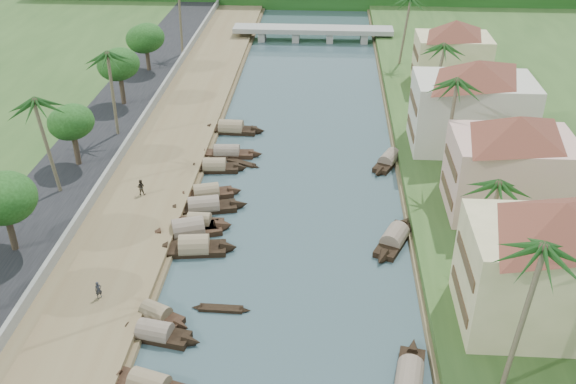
{
  "coord_description": "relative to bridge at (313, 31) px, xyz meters",
  "views": [
    {
      "loc": [
        2.56,
        -40.0,
        33.58
      ],
      "look_at": [
        -0.83,
        14.59,
        2.0
      ],
      "focal_mm": 40.0,
      "sensor_mm": 36.0,
      "label": 1
    }
  ],
  "objects": [
    {
      "name": "sampan_4",
      "position": [
        -10.07,
        -74.33,
        -1.32
      ],
      "size": [
        6.42,
        4.03,
        1.88
      ],
      "rotation": [
        0.0,
        0.0,
        -0.44
      ],
      "color": "black",
      "rests_on": "ground"
    },
    {
      "name": "right_bank",
      "position": [
        19.0,
        -52.0,
        -1.12
      ],
      "size": [
        16.0,
        180.0,
        1.2
      ],
      "primitive_type": "cube",
      "color": "#2B471C",
      "rests_on": "ground"
    },
    {
      "name": "building_near",
      "position": [
        18.99,
        -74.0,
        4.66
      ],
      "size": [
        14.85,
        14.85,
        10.2
      ],
      "color": "beige",
      "rests_on": "right_bank"
    },
    {
      "name": "tree_4",
      "position": [
        -24.0,
        -34.27,
        4.93
      ],
      "size": [
        4.85,
        4.85,
        7.34
      ],
      "color": "#483929",
      "rests_on": "ground"
    },
    {
      "name": "sampan_5",
      "position": [
        -8.79,
        -65.23,
        -1.3
      ],
      "size": [
        8.13,
        2.91,
        2.5
      ],
      "rotation": [
        0.0,
        0.0,
        0.12
      ],
      "color": "black",
      "rests_on": "ground"
    },
    {
      "name": "tree_2",
      "position": [
        -24.0,
        -67.67,
        4.72
      ],
      "size": [
        5.29,
        5.29,
        7.29
      ],
      "color": "#483929",
      "rests_on": "ground"
    },
    {
      "name": "sampan_6",
      "position": [
        -9.88,
        -62.47,
        -1.3
      ],
      "size": [
        8.75,
        4.66,
        2.52
      ],
      "rotation": [
        0.0,
        0.0,
        0.33
      ],
      "color": "black",
      "rests_on": "ground"
    },
    {
      "name": "building_distant",
      "position": [
        19.99,
        -24.0,
        4.16
      ],
      "size": [
        12.62,
        12.62,
        9.2
      ],
      "color": "beige",
      "rests_on": "right_bank"
    },
    {
      "name": "sampan_8",
      "position": [
        -9.09,
        -61.04,
        -1.31
      ],
      "size": [
        6.4,
        1.79,
        2.01
      ],
      "rotation": [
        0.0,
        0.0,
        -0.01
      ],
      "color": "black",
      "rests_on": "ground"
    },
    {
      "name": "sampan_3",
      "position": [
        -9.62,
        -76.45,
        -1.31
      ],
      "size": [
        7.62,
        2.93,
        2.04
      ],
      "rotation": [
        0.0,
        0.0,
        -0.19
      ],
      "color": "black",
      "rests_on": "ground"
    },
    {
      "name": "palm_1",
      "position": [
        16.0,
        -67.3,
        7.22
      ],
      "size": [
        3.2,
        3.2,
        9.47
      ],
      "color": "brown",
      "rests_on": "ground"
    },
    {
      "name": "sampan_11",
      "position": [
        -9.47,
        -49.67,
        -1.31
      ],
      "size": [
        7.45,
        2.17,
        2.13
      ],
      "rotation": [
        0.0,
        0.0,
        0.07
      ],
      "color": "black",
      "rests_on": "ground"
    },
    {
      "name": "road",
      "position": [
        -24.5,
        -52.0,
        -1.02
      ],
      "size": [
        8.0,
        180.0,
        1.4
      ],
      "primitive_type": "cube",
      "color": "black",
      "rests_on": "ground"
    },
    {
      "name": "ground",
      "position": [
        -0.0,
        -72.0,
        -1.72
      ],
      "size": [
        220.0,
        220.0,
        0.0
      ],
      "primitive_type": "plane",
      "color": "#33474C",
      "rests_on": "ground"
    },
    {
      "name": "tree_5",
      "position": [
        -24.0,
        -21.01,
        4.42
      ],
      "size": [
        5.0,
        5.0,
        6.87
      ],
      "color": "#483929",
      "rests_on": "ground"
    },
    {
      "name": "building_mid",
      "position": [
        19.99,
        -58.0,
        4.41
      ],
      "size": [
        14.11,
        14.11,
        9.7
      ],
      "color": "tan",
      "rests_on": "right_bank"
    },
    {
      "name": "palm_7",
      "position": [
        14.0,
        -15.21,
        9.21
      ],
      "size": [
        3.2,
        3.2,
        11.52
      ],
      "color": "brown",
      "rests_on": "ground"
    },
    {
      "name": "sampan_10",
      "position": [
        -9.38,
        -55.47,
        -1.31
      ],
      "size": [
        7.71,
        3.64,
        2.11
      ],
      "rotation": [
        0.0,
        0.0,
        0.28
      ],
      "color": "black",
      "rests_on": "ground"
    },
    {
      "name": "palm_5",
      "position": [
        -24.0,
        -57.52,
        9.18
      ],
      "size": [
        3.2,
        3.2,
        11.27
      ],
      "color": "brown",
      "rests_on": "ground"
    },
    {
      "name": "left_bank",
      "position": [
        -16.0,
        -52.0,
        -1.32
      ],
      "size": [
        10.0,
        180.0,
        0.8
      ],
      "primitive_type": "cube",
      "color": "brown",
      "rests_on": "ground"
    },
    {
      "name": "sampan_16",
      "position": [
        9.98,
        -46.72,
        -1.31
      ],
      "size": [
        4.91,
        8.14,
        2.04
      ],
      "rotation": [
        0.0,
        0.0,
        1.13
      ],
      "color": "black",
      "rests_on": "ground"
    },
    {
      "name": "canoe_2",
      "position": [
        -6.85,
        -47.81,
        -1.62
      ],
      "size": [
        4.95,
        2.82,
        0.74
      ],
      "rotation": [
        0.0,
        0.0,
        -0.43
      ],
      "color": "black",
      "rests_on": "ground"
    },
    {
      "name": "palm_3",
      "position": [
        16.0,
        -35.05,
        8.3
      ],
      "size": [
        3.2,
        3.2,
        10.57
      ],
      "color": "brown",
      "rests_on": "ground"
    },
    {
      "name": "sampan_9",
      "position": [
        -9.18,
        -58.19,
        -1.31
      ],
      "size": [
        9.18,
        3.77,
        2.27
      ],
      "rotation": [
        0.0,
        0.0,
        0.23
      ],
      "color": "black",
      "rests_on": "ground"
    },
    {
      "name": "building_far",
      "position": [
        18.99,
        -44.0,
        4.66
      ],
      "size": [
        15.59,
        15.59,
        10.2
      ],
      "color": "beige",
      "rests_on": "right_bank"
    },
    {
      "name": "canoe_1",
      "position": [
        -5.2,
        -73.0,
        -1.62
      ],
      "size": [
        4.82,
        0.89,
        0.78
      ],
      "rotation": [
        0.0,
        0.0,
        -0.02
      ],
      "color": "black",
      "rests_on": "ground"
    },
    {
      "name": "person_far",
      "position": [
        -15.79,
        -56.73,
        -0.08
      ],
      "size": [
        0.85,
        0.68,
        1.69
      ],
      "primitive_type": "imported",
      "rotation": [
        0.0,
        0.0,
        3.19
      ],
      "color": "#2D2820",
      "rests_on": "left_bank"
    },
    {
      "name": "sampan_12",
      "position": [
        -8.62,
        -46.09,
        -1.31
      ],
      "size": [
        8.55,
        1.92,
        2.05
      ],
      "rotation": [
        0.0,
        0.0,
        0.03
      ],
      "color": "black",
      "rests_on": "ground"
    },
    {
      "name": "palm_6",
      "position": [
        -22.0,
        -43.68,
        9.26
      ],
      "size": [
        3.2,
        3.2,
        11.36
      ],
      "color": "brown",
      "rests_on": "ground"
    },
    {
      "name": "bridge",
      "position": [
        0.0,
        0.0,
        0.0
      ],
      "size": [
        28.0,
        4.0,
        2.4
      ],
      "color": "gray",
      "rests_on": "ground"
    },
    {
      "name": "palm_2",
      "position": [
        15.0,
        -52.5,
        10.1
      ],
      "size": [
        3.2,
        3.2,
        12.45
      ],
      "color": "brown",
      "rests_on": "ground"
    },
    {
      "name": "palm_0",
      "position": [
        15.0,
        -80.78,
        10.43
      ],
      "size": [
        3.2,
        3.2,
        12.79
      ],
      "color": "brown",
      "rests_on": "ground"
    },
    {
      "name": "sampan_15",
      "position": [
        9.29,
        -62.68,
        -1.3
      ],
      "size": [
        5.03,
        8.53,
        2.28
      ],
      "rotation": [
        0.0,
        0.0,
        1.16
      ],
      "color": "black",
      "rests_on": "ground"
    },
    {
      "name": "person_near",
      "position": [
        -14.88,
        -73.02,
        -0.18
      ],
      "size": [
        0.65,
        0.61,
        1.49
      ],
      "primitive_type": "imported",
      "rotation": [
        0.0,
        0.0,
        0.64
      ],
      "color": "#27292F",
      "rests_on": "left_bank"
    },
    {
      "name": "sampan_13",
      "position": [
        -9.05,
        -39.44,
        -1.3
      ],
      "size": [
        8.78,
        2.29,
        2.36
      ],
      "rotation": [
        0.0,
        0.0,
        -0.04
      ],
      "color": "black",
      "rests_on": "ground"
    },
    {
      "name": "sampan_7",
      "position": [
        -9.69,
        -61.93,
        -1.32
      ],
      "size": [
        7.19,
        2.86,
        1.92
      ],
      "rotation": [
        0.0,
        0.0,
        0.21
      ],
      "color": "black",
      "rests_on": "ground"
    },
    {
      "name": "tree_6",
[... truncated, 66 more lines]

